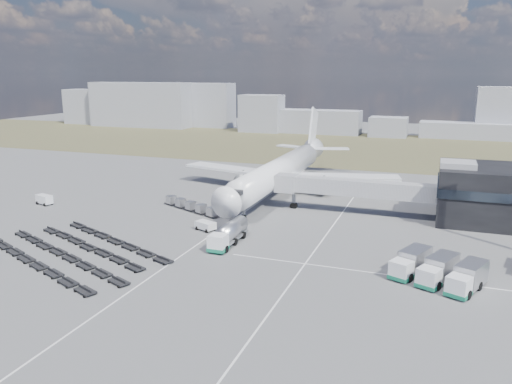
% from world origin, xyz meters
% --- Properties ---
extents(ground, '(420.00, 420.00, 0.00)m').
position_xyz_m(ground, '(0.00, 0.00, 0.00)').
color(ground, '#565659').
rests_on(ground, ground).
extents(grass_strip, '(420.00, 90.00, 0.01)m').
position_xyz_m(grass_strip, '(0.00, 110.00, 0.01)').
color(grass_strip, brown).
rests_on(grass_strip, ground).
extents(lane_markings, '(47.12, 110.00, 0.01)m').
position_xyz_m(lane_markings, '(9.77, 3.00, 0.01)').
color(lane_markings, silver).
rests_on(lane_markings, ground).
extents(jet_bridge, '(30.30, 3.80, 7.05)m').
position_xyz_m(jet_bridge, '(15.90, 20.42, 5.05)').
color(jet_bridge, '#939399').
rests_on(jet_bridge, ground).
extents(airliner, '(51.59, 64.53, 17.62)m').
position_xyz_m(airliner, '(0.00, 32.38, 5.29)').
color(airliner, white).
rests_on(airliner, ground).
extents(skyline, '(308.81, 23.73, 22.01)m').
position_xyz_m(skyline, '(-15.80, 151.53, 9.13)').
color(skyline, '#9496A1').
rests_on(skyline, ground).
extents(fuel_tanker, '(2.77, 10.53, 3.40)m').
position_xyz_m(fuel_tanker, '(2.53, -3.96, 1.70)').
color(fuel_tanker, white).
rests_on(fuel_tanker, ground).
extents(pushback_tug, '(3.95, 3.08, 1.54)m').
position_xyz_m(pushback_tug, '(-4.00, 1.22, 0.77)').
color(pushback_tug, white).
rests_on(pushback_tug, ground).
extents(utility_van, '(4.04, 2.60, 2.04)m').
position_xyz_m(utility_van, '(-42.56, 5.43, 1.02)').
color(utility_van, white).
rests_on(utility_van, ground).
extents(catering_truck, '(2.79, 6.01, 2.69)m').
position_xyz_m(catering_truck, '(3.14, 40.18, 1.38)').
color(catering_truck, white).
rests_on(catering_truck, ground).
extents(service_trucks_near, '(12.28, 10.98, 3.07)m').
position_xyz_m(service_trucks_near, '(33.57, -8.30, 1.67)').
color(service_trucks_near, white).
rests_on(service_trucks_near, ground).
extents(uld_row, '(14.78, 7.96, 1.70)m').
position_xyz_m(uld_row, '(-12.19, 11.52, 1.02)').
color(uld_row, black).
rests_on(uld_row, ground).
extents(baggage_dollies, '(33.95, 25.19, 0.74)m').
position_xyz_m(baggage_dollies, '(-17.72, -15.52, 0.37)').
color(baggage_dollies, black).
rests_on(baggage_dollies, ground).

